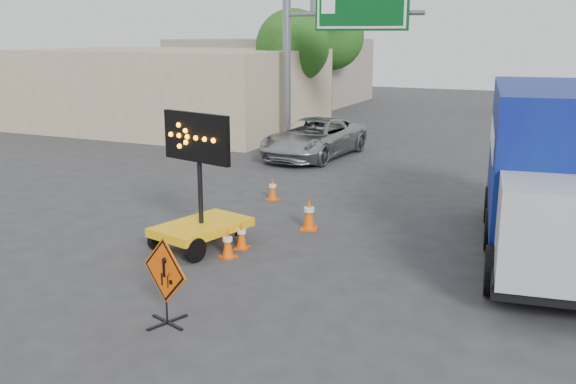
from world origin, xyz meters
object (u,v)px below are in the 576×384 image
Objects in this scene: construction_sign at (165,279)px; arrow_board at (201,219)px; box_truck at (550,182)px; pickup_truck at (314,138)px.

construction_sign is 3.99m from arrow_board.
box_truck is (7.20, 2.71, 0.98)m from arrow_board.
pickup_truck is at bearing 122.50° from construction_sign.
construction_sign is 8.53m from box_truck.
construction_sign is 0.28× the size of pickup_truck.
construction_sign is 0.19× the size of box_truck.
arrow_board is at bearing -76.15° from pickup_truck.
arrow_board is at bearing 132.99° from construction_sign.
construction_sign is at bearing -52.01° from arrow_board.
box_truck is at bearing -39.17° from pickup_truck.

